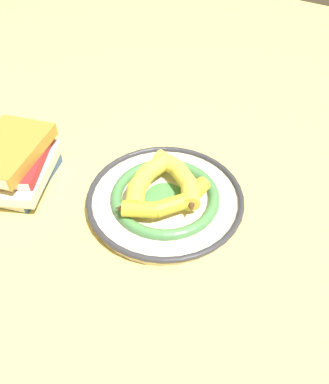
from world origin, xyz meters
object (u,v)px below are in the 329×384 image
decorative_bowl (164,199)px  banana_b (145,180)px  banana_c (167,203)px  book_stack (12,164)px  banana_a (181,178)px

decorative_bowl → banana_b: banana_b is taller
decorative_bowl → banana_b: 0.06m
banana_c → book_stack: (-0.10, 0.35, 0.00)m
banana_a → banana_b: 0.08m
banana_a → book_stack: size_ratio=0.68×
decorative_bowl → book_stack: book_stack is taller
decorative_bowl → book_stack: (-0.14, 0.32, 0.04)m
banana_a → banana_b: bearing=69.5°
banana_b → banana_c: banana_b is taller
banana_a → book_stack: (-0.18, 0.33, -0.00)m
banana_a → banana_c: size_ratio=0.94×
banana_c → book_stack: bearing=138.1°
banana_c → banana_b: bearing=102.7°
banana_a → book_stack: bearing=58.2°
banana_c → book_stack: size_ratio=0.72×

